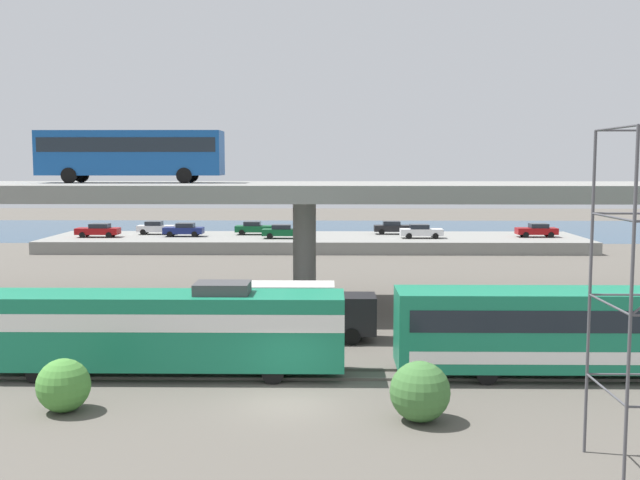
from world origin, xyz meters
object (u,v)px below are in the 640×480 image
service_truck_east (308,310)px  parked_car_2 (156,228)px  parked_car_1 (421,231)px  train_locomotive (142,327)px  parked_car_0 (393,227)px  parked_car_5 (184,230)px  parked_car_6 (254,228)px  parked_car_7 (98,230)px  parked_car_3 (537,230)px  parked_car_4 (283,231)px  transit_bus_on_overpass (131,151)px

service_truck_east → parked_car_2: 50.18m
parked_car_1 → service_truck_east: bearing=-104.6°
train_locomotive → parked_car_0: bearing=-106.0°
parked_car_1 → parked_car_2: bearing=172.2°
parked_car_1 → parked_car_2: (-29.89, 4.10, -0.00)m
train_locomotive → parked_car_0: 56.13m
parked_car_5 → parked_car_6: bearing=-162.8°
parked_car_6 → parked_car_2: bearing=179.0°
train_locomotive → parked_car_7: bearing=-70.9°
parked_car_6 → parked_car_3: bearing=-4.5°
parked_car_6 → parked_car_5: bearing=-162.8°
parked_car_3 → parked_car_4: size_ratio=0.95×
parked_car_1 → parked_car_5: (-26.13, 1.56, -0.00)m
parked_car_3 → parked_car_7: bearing=0.9°
parked_car_1 → parked_car_7: size_ratio=0.98×
train_locomotive → parked_car_2: bearing=-77.6°
parked_car_2 → parked_car_3: 42.90m
parked_car_6 → parked_car_7: bearing=-169.0°
transit_bus_on_overpass → parked_car_7: size_ratio=2.56×
parked_car_4 → parked_car_7: 20.50m
parked_car_4 → service_truck_east: bearing=-84.6°
parked_car_7 → service_truck_east: bearing=119.6°
service_truck_east → parked_car_4: service_truck_east is taller
transit_bus_on_overpass → parked_car_0: bearing=61.3°
transit_bus_on_overpass → parked_car_0: size_ratio=2.70×
transit_bus_on_overpass → parked_car_0: transit_bus_on_overpass is taller
parked_car_2 → parked_car_4: 15.63m
parked_car_4 → parked_car_6: 5.70m
parked_car_0 → parked_car_4: (-12.30, -5.22, 0.00)m
parked_car_7 → parked_car_2: bearing=-147.8°
train_locomotive → parked_car_2: size_ratio=4.20×
service_truck_east → parked_car_7: bearing=119.6°
train_locomotive → parked_car_5: size_ratio=3.97×
service_truck_east → parked_car_5: bearing=109.0°
transit_bus_on_overpass → parked_car_4: (7.98, 31.77, -8.11)m
train_locomotive → parked_car_4: (3.22, 48.72, -0.11)m
parked_car_1 → parked_car_3: size_ratio=1.04×
transit_bus_on_overpass → service_truck_east: 17.83m
parked_car_2 → parked_car_3: size_ratio=0.94×
parked_car_1 → parked_car_7: (-35.42, 0.62, -0.00)m
parked_car_4 → parked_car_5: bearing=169.6°
transit_bus_on_overpass → parked_car_5: (-3.21, 33.82, -8.11)m
transit_bus_on_overpass → parked_car_3: (35.85, 33.67, -8.11)m
parked_car_5 → parked_car_7: bearing=5.8°
train_locomotive → parked_car_5: train_locomotive is taller
train_locomotive → parked_car_5: (-7.97, 50.77, -0.11)m
train_locomotive → transit_bus_on_overpass: transit_bus_on_overpass is taller
parked_car_5 → parked_car_7: (-9.28, -0.94, 0.00)m
parked_car_3 → parked_car_5: bearing=-0.2°
train_locomotive → transit_bus_on_overpass: 19.34m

